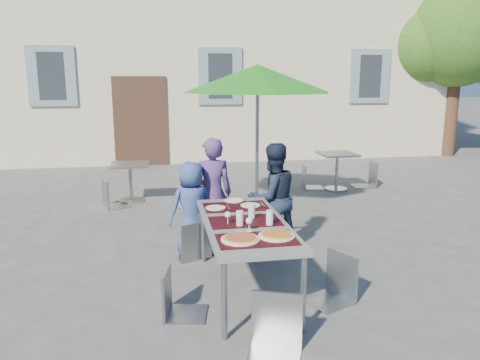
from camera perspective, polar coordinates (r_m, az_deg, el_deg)
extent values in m
plane|color=#47474A|center=(5.15, 9.52, -12.55)|extent=(90.00, 90.00, 0.00)
cube|color=beige|center=(16.02, -4.54, 17.11)|extent=(13.00, 8.00, 7.00)
cube|color=#3B271C|center=(11.90, -12.04, 6.98)|extent=(1.30, 0.06, 2.20)
cube|color=gray|center=(12.09, -22.00, 11.68)|extent=(1.10, 0.06, 1.40)
cube|color=#262B33|center=(12.07, -22.02, 11.68)|extent=(0.60, 0.04, 1.10)
cube|color=gray|center=(11.96, -2.44, 12.54)|extent=(1.10, 0.06, 1.40)
cube|color=#262B33|center=(11.94, -2.42, 12.54)|extent=(0.60, 0.04, 1.10)
cube|color=gray|center=(13.12, 15.55, 12.09)|extent=(1.10, 0.06, 1.40)
cube|color=#262B33|center=(13.11, 15.59, 12.09)|extent=(0.60, 0.04, 1.10)
cylinder|color=#462D1E|center=(14.42, 24.40, 8.25)|extent=(0.36, 0.36, 2.80)
sphere|color=#244F15|center=(14.45, 25.09, 15.76)|extent=(2.80, 2.80, 2.80)
sphere|color=#244F15|center=(14.25, 21.54, 14.91)|extent=(2.00, 2.00, 2.00)
sphere|color=#244F15|center=(15.10, 24.56, 17.52)|extent=(1.80, 1.80, 1.80)
cube|color=#4E4F53|center=(4.69, 0.62, -5.37)|extent=(0.80, 1.85, 0.05)
cylinder|color=gray|center=(3.99, -1.93, -14.51)|extent=(0.05, 0.05, 0.70)
cylinder|color=gray|center=(4.13, 7.71, -13.63)|extent=(0.05, 0.05, 0.70)
cylinder|color=gray|center=(5.58, -4.53, -6.55)|extent=(0.05, 0.05, 0.70)
cylinder|color=gray|center=(5.68, 2.35, -6.17)|extent=(0.05, 0.05, 0.70)
cube|color=black|center=(4.17, 2.06, -7.25)|extent=(0.70, 0.42, 0.01)
cube|color=black|center=(4.68, 0.62, -5.04)|extent=(0.70, 0.42, 0.01)
cube|color=black|center=(5.20, -0.52, -3.26)|extent=(0.70, 0.42, 0.01)
cylinder|color=white|center=(4.15, 0.04, -7.24)|extent=(0.35, 0.35, 0.01)
cylinder|color=tan|center=(4.14, 0.04, -7.08)|extent=(0.31, 0.31, 0.01)
cylinder|color=maroon|center=(4.14, 0.04, -6.98)|extent=(0.27, 0.27, 0.01)
cylinder|color=white|center=(4.25, 4.47, -6.80)|extent=(0.33, 0.33, 0.01)
cylinder|color=tan|center=(4.24, 4.47, -6.64)|extent=(0.29, 0.29, 0.01)
cylinder|color=#8E3509|center=(4.24, 4.47, -6.54)|extent=(0.25, 0.25, 0.01)
cylinder|color=silver|center=(4.53, -0.02, -4.71)|extent=(0.07, 0.07, 0.15)
cylinder|color=silver|center=(4.76, 1.44, -3.84)|extent=(0.07, 0.07, 0.15)
cylinder|color=silver|center=(4.56, 3.63, -4.61)|extent=(0.07, 0.07, 0.15)
cylinder|color=silver|center=(4.59, -1.50, -5.43)|extent=(0.06, 0.06, 0.00)
cylinder|color=silver|center=(4.58, -1.50, -4.98)|extent=(0.01, 0.01, 0.08)
sphere|color=silver|center=(4.56, -1.50, -4.26)|extent=(0.06, 0.06, 0.06)
cylinder|color=silver|center=(4.40, 1.12, -6.23)|extent=(0.06, 0.06, 0.00)
cylinder|color=silver|center=(4.39, 1.12, -5.76)|extent=(0.01, 0.01, 0.08)
sphere|color=silver|center=(4.37, 1.12, -5.01)|extent=(0.06, 0.06, 0.06)
cylinder|color=white|center=(5.14, -2.99, -3.39)|extent=(0.22, 0.22, 0.01)
cube|color=#B8BCC1|center=(5.16, -1.44, -3.34)|extent=(0.02, 0.18, 0.00)
cylinder|color=white|center=(5.23, 1.28, -3.08)|extent=(0.22, 0.22, 0.01)
cube|color=#B8BCC1|center=(5.26, 2.77, -3.03)|extent=(0.02, 0.18, 0.00)
cylinder|color=white|center=(5.44, -0.74, -2.49)|extent=(0.22, 0.22, 0.01)
cube|color=#B8BCC1|center=(5.46, 0.71, -2.44)|extent=(0.02, 0.18, 0.00)
imported|color=#32468A|center=(5.82, -5.88, -3.38)|extent=(0.65, 0.52, 1.16)
imported|color=#4B356C|center=(5.96, -3.42, -1.63)|extent=(0.52, 0.34, 1.43)
imported|color=#182035|center=(5.84, 4.00, -2.20)|extent=(0.76, 0.57, 1.38)
cube|color=gray|center=(5.75, -6.17, -5.25)|extent=(0.51, 0.51, 0.03)
cube|color=gray|center=(5.52, -5.40, -3.44)|extent=(0.38, 0.17, 0.47)
cylinder|color=gray|center=(6.03, -5.35, -6.55)|extent=(0.02, 0.02, 0.41)
cylinder|color=gray|center=(5.90, -8.32, -7.05)|extent=(0.02, 0.02, 0.41)
cylinder|color=gray|center=(5.75, -3.86, -7.49)|extent=(0.02, 0.02, 0.41)
cylinder|color=gray|center=(5.61, -6.96, -8.06)|extent=(0.02, 0.02, 0.41)
cube|color=gray|center=(5.94, -2.89, -4.04)|extent=(0.55, 0.55, 0.03)
cube|color=gray|center=(5.67, -3.24, -2.05)|extent=(0.44, 0.16, 0.53)
cylinder|color=gray|center=(6.17, -0.82, -5.78)|extent=(0.02, 0.02, 0.47)
cylinder|color=gray|center=(6.22, -4.35, -5.65)|extent=(0.02, 0.02, 0.47)
cylinder|color=gray|center=(5.81, -1.26, -6.95)|extent=(0.02, 0.02, 0.47)
cylinder|color=gray|center=(5.87, -5.01, -6.80)|extent=(0.02, 0.02, 0.47)
cube|color=gray|center=(5.89, 2.86, -4.17)|extent=(0.49, 0.49, 0.03)
cube|color=gray|center=(5.61, 3.16, -2.18)|extent=(0.45, 0.08, 0.53)
cylinder|color=gray|center=(6.17, 4.40, -5.81)|extent=(0.02, 0.02, 0.47)
cylinder|color=gray|center=(6.13, 0.82, -5.91)|extent=(0.02, 0.02, 0.47)
cylinder|color=gray|center=(5.81, 4.96, -6.98)|extent=(0.02, 0.02, 0.47)
cylinder|color=gray|center=(5.76, 1.16, -7.10)|extent=(0.02, 0.02, 0.47)
cube|color=gray|center=(4.37, -6.65, -11.38)|extent=(0.44, 0.44, 0.03)
cube|color=gray|center=(4.31, -9.08, -8.60)|extent=(0.10, 0.37, 0.44)
cylinder|color=gray|center=(4.30, -4.69, -14.79)|extent=(0.02, 0.02, 0.39)
cylinder|color=gray|center=(4.58, -4.27, -12.98)|extent=(0.02, 0.02, 0.39)
cylinder|color=gray|center=(4.34, -9.03, -14.62)|extent=(0.02, 0.02, 0.39)
cylinder|color=gray|center=(4.62, -8.32, -12.84)|extent=(0.02, 0.02, 0.39)
cube|color=#91979C|center=(4.65, 10.80, -9.69)|extent=(0.53, 0.53, 0.03)
cube|color=#91979C|center=(4.70, 12.54, -6.45)|extent=(0.19, 0.37, 0.47)
cylinder|color=#91979C|center=(4.73, 7.71, -12.03)|extent=(0.02, 0.02, 0.42)
cylinder|color=#91979C|center=(4.51, 10.71, -13.39)|extent=(0.02, 0.02, 0.42)
cylinder|color=#91979C|center=(4.95, 10.66, -10.99)|extent=(0.02, 0.02, 0.42)
cylinder|color=#91979C|center=(4.74, 13.66, -12.22)|extent=(0.02, 0.02, 0.42)
cube|color=#92969D|center=(3.67, 4.15, -15.48)|extent=(0.54, 0.54, 0.03)
cube|color=#92969D|center=(3.74, 4.62, -10.78)|extent=(0.39, 0.18, 0.49)
cylinder|color=#92969D|center=(3.66, 0.78, -19.64)|extent=(0.02, 0.02, 0.43)
cylinder|color=#92969D|center=(3.61, 6.63, -20.13)|extent=(0.02, 0.02, 0.43)
cylinder|color=#92969D|center=(3.95, 1.81, -16.99)|extent=(0.02, 0.02, 0.43)
cylinder|color=#92969D|center=(3.92, 7.14, -17.39)|extent=(0.02, 0.02, 0.43)
cylinder|color=#B8BCC1|center=(7.69, 2.04, -3.56)|extent=(0.50, 0.50, 0.10)
cylinder|color=gray|center=(7.47, 2.10, 4.20)|extent=(0.06, 0.06, 2.19)
cone|color=#1D781A|center=(7.40, 2.16, 12.26)|extent=(2.34, 2.34, 0.43)
cylinder|color=#B8BCC1|center=(8.56, -13.08, -2.44)|extent=(0.44, 0.44, 0.04)
cylinder|color=gray|center=(8.49, -13.18, -0.46)|extent=(0.06, 0.06, 0.64)
cube|color=gray|center=(8.42, -13.30, 1.85)|extent=(0.64, 0.64, 0.04)
cube|color=gray|center=(8.20, -14.84, -0.20)|extent=(0.51, 0.51, 0.03)
cube|color=gray|center=(8.11, -16.25, 1.32)|extent=(0.16, 0.39, 0.48)
cylinder|color=gray|center=(8.12, -13.27, -1.83)|extent=(0.02, 0.02, 0.42)
cylinder|color=gray|center=(8.45, -13.91, -1.32)|extent=(0.02, 0.02, 0.42)
cylinder|color=gray|center=(8.04, -15.65, -2.10)|extent=(0.02, 0.02, 0.42)
cylinder|color=gray|center=(8.37, -16.20, -1.57)|extent=(0.02, 0.02, 0.42)
cube|color=#93999E|center=(8.03, -6.92, 0.21)|extent=(0.53, 0.53, 0.03)
cube|color=#93999E|center=(7.96, -5.45, 2.08)|extent=(0.12, 0.44, 0.53)
cylinder|color=#93999E|center=(8.30, -8.01, -1.16)|extent=(0.02, 0.02, 0.47)
cylinder|color=#93999E|center=(7.93, -8.44, -1.80)|extent=(0.02, 0.02, 0.47)
cylinder|color=#93999E|center=(8.25, -5.38, -1.17)|extent=(0.02, 0.02, 0.47)
cylinder|color=#93999E|center=(7.88, -5.68, -1.82)|extent=(0.02, 0.02, 0.47)
cylinder|color=#B8BCC1|center=(9.38, 11.60, -1.07)|extent=(0.44, 0.44, 0.04)
cylinder|color=gray|center=(9.31, 11.69, 0.86)|extent=(0.06, 0.06, 0.68)
cube|color=gray|center=(9.25, 11.79, 3.11)|extent=(0.68, 0.68, 0.04)
cube|color=#90949B|center=(9.39, 8.96, 1.53)|extent=(0.44, 0.44, 0.03)
cube|color=#90949B|center=(9.32, 7.89, 2.92)|extent=(0.09, 0.39, 0.46)
cylinder|color=#90949B|center=(9.30, 10.11, 0.04)|extent=(0.02, 0.02, 0.41)
cylinder|color=#90949B|center=(9.62, 9.72, 0.47)|extent=(0.02, 0.02, 0.41)
cylinder|color=#90949B|center=(9.24, 8.08, 0.03)|extent=(0.02, 0.02, 0.41)
cylinder|color=#90949B|center=(9.57, 7.76, 0.46)|extent=(0.02, 0.02, 0.41)
cube|color=gray|center=(9.72, 14.87, 1.82)|extent=(0.46, 0.46, 0.03)
cube|color=gray|center=(9.75, 16.06, 3.27)|extent=(0.07, 0.42, 0.50)
cylinder|color=gray|center=(9.87, 13.48, 0.69)|extent=(0.02, 0.02, 0.44)
cylinder|color=gray|center=(9.54, 14.13, 0.26)|extent=(0.02, 0.02, 0.44)
cylinder|color=gray|center=(9.99, 15.44, 0.72)|extent=(0.02, 0.02, 0.44)
cylinder|color=gray|center=(9.66, 16.15, 0.29)|extent=(0.02, 0.02, 0.44)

